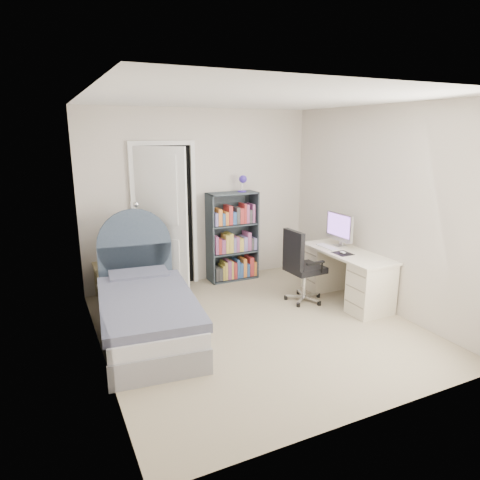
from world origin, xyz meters
name	(u,v)px	position (x,y,z in m)	size (l,w,h in m)	color
room_shell	(259,220)	(0.00, 0.00, 1.25)	(3.50, 3.70, 2.60)	gray
door	(162,219)	(-0.64, 1.58, 1.03)	(0.92, 0.65, 2.06)	black
bed	(146,309)	(-1.18, 0.41, 0.28)	(1.15, 2.11, 1.25)	gray
nightstand	(108,272)	(-1.39, 1.61, 0.37)	(0.38, 0.38, 0.57)	tan
floor_lamp	(136,261)	(-1.06, 1.41, 0.54)	(0.19, 0.19, 1.33)	silver
bookcase	(233,241)	(0.45, 1.64, 0.59)	(0.74, 0.32, 1.57)	#344048
desk	(345,273)	(1.43, 0.23, 0.37)	(0.55, 1.37, 1.12)	beige
office_chair	(300,263)	(0.85, 0.43, 0.53)	(0.50, 0.51, 0.97)	silver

